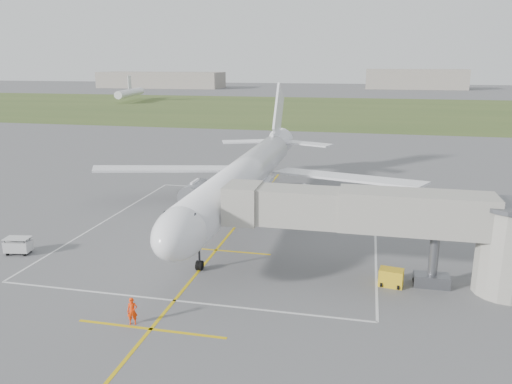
% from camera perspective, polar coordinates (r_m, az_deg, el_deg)
% --- Properties ---
extents(ground, '(700.00, 700.00, 0.00)m').
position_cam_1_polar(ground, '(54.24, -1.49, -2.91)').
color(ground, '#545457').
rests_on(ground, ground).
extents(grass_strip, '(700.00, 120.00, 0.02)m').
position_cam_1_polar(grass_strip, '(181.32, 8.69, 9.31)').
color(grass_strip, '#3D5224').
rests_on(grass_strip, ground).
extents(apron_markings, '(28.20, 60.00, 0.01)m').
position_cam_1_polar(apron_markings, '(48.91, -3.15, -4.90)').
color(apron_markings, gold).
rests_on(apron_markings, ground).
extents(airliner, '(38.93, 46.75, 13.52)m').
position_cam_1_polar(airliner, '(53.79, -1.33, 1.79)').
color(airliner, white).
rests_on(airliner, ground).
extents(jet_bridge, '(23.40, 5.00, 7.20)m').
position_cam_1_polar(jet_bridge, '(38.55, 16.58, -3.52)').
color(jet_bridge, '#99968A').
rests_on(jet_bridge, ground).
extents(gpu_unit, '(1.92, 1.49, 1.32)m').
position_cam_1_polar(gpu_unit, '(39.35, 15.18, -9.43)').
color(gpu_unit, gold).
rests_on(gpu_unit, ground).
extents(baggage_cart, '(2.32, 1.61, 1.49)m').
position_cam_1_polar(baggage_cart, '(48.65, -25.54, -5.54)').
color(baggage_cart, silver).
rests_on(baggage_cart, ground).
extents(ramp_worker_nose, '(0.76, 0.62, 1.81)m').
position_cam_1_polar(ramp_worker_nose, '(33.75, -13.96, -13.08)').
color(ramp_worker_nose, '#FF3808').
rests_on(ramp_worker_nose, ground).
extents(ramp_worker_wing, '(0.99, 0.97, 1.61)m').
position_cam_1_polar(ramp_worker_wing, '(57.90, -5.04, -0.99)').
color(ramp_worker_wing, '#FB4E07').
rests_on(ramp_worker_wing, ground).
extents(distant_hangars, '(345.00, 49.00, 12.00)m').
position_cam_1_polar(distant_hangars, '(316.84, 7.58, 12.50)').
color(distant_hangars, gray).
rests_on(distant_hangars, ground).
extents(distant_aircraft, '(212.74, 54.54, 8.85)m').
position_cam_1_polar(distant_aircraft, '(215.24, 11.96, 10.94)').
color(distant_aircraft, white).
rests_on(distant_aircraft, ground).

